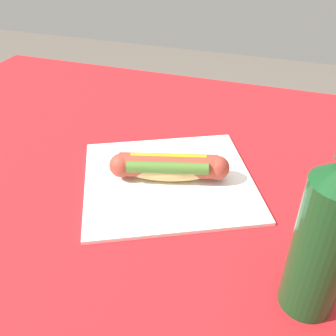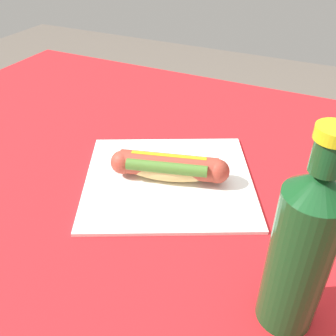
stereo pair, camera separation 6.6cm
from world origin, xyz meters
TOP-DOWN VIEW (x-y plane):
  - dining_table at (0.00, 0.00)m, footprint 1.24×0.99m
  - paper_wrapper at (-0.08, 0.00)m, footprint 0.39×0.38m
  - hot_dog at (-0.08, 0.00)m, footprint 0.21×0.09m
  - soda_bottle at (-0.32, 0.18)m, footprint 0.07×0.07m

SIDE VIEW (x-z plane):
  - dining_table at x=0.00m, z-range 0.25..1.00m
  - paper_wrapper at x=-0.08m, z-range 0.74..0.75m
  - hot_dog at x=-0.08m, z-range 0.75..0.80m
  - soda_bottle at x=-0.32m, z-range 0.73..0.99m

